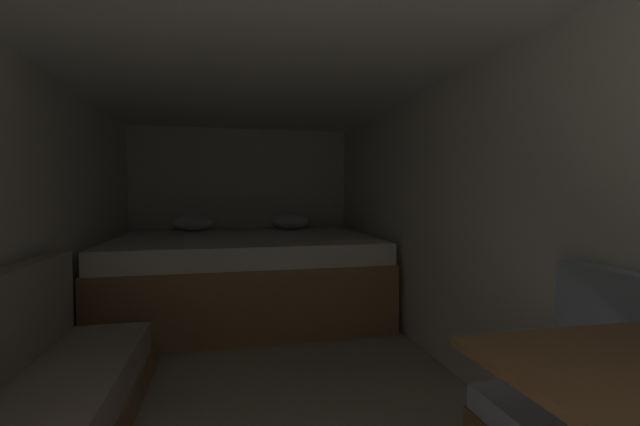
# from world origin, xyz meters

# --- Properties ---
(ground_plane) EXTENTS (7.31, 7.31, 0.00)m
(ground_plane) POSITION_xyz_m (0.00, 2.19, 0.00)
(ground_plane) COLOR #A39984
(wall_back) EXTENTS (2.70, 0.05, 2.00)m
(wall_back) POSITION_xyz_m (0.00, 4.87, 1.00)
(wall_back) COLOR silver
(wall_back) RESTS_ON ground
(wall_left) EXTENTS (0.05, 5.31, 2.00)m
(wall_left) POSITION_xyz_m (-1.33, 2.19, 1.00)
(wall_left) COLOR silver
(wall_left) RESTS_ON ground
(wall_right) EXTENTS (0.05, 5.31, 2.00)m
(wall_right) POSITION_xyz_m (1.33, 2.19, 1.00)
(wall_right) COLOR silver
(wall_right) RESTS_ON ground
(ceiling_slab) EXTENTS (2.70, 5.31, 0.05)m
(ceiling_slab) POSITION_xyz_m (0.00, 2.19, 2.02)
(ceiling_slab) COLOR white
(ceiling_slab) RESTS_ON wall_left
(bed) EXTENTS (2.48, 1.88, 0.97)m
(bed) POSITION_xyz_m (0.00, 3.87, 0.40)
(bed) COLOR #9E7247
(bed) RESTS_ON ground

